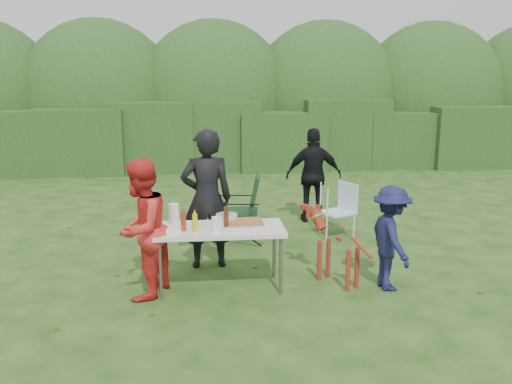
{
  "coord_description": "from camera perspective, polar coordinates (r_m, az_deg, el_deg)",
  "views": [
    {
      "loc": [
        -0.4,
        -6.12,
        2.51
      ],
      "look_at": [
        0.29,
        0.65,
        1.0
      ],
      "focal_mm": 38.0,
      "sensor_mm": 36.0,
      "label": 1
    }
  ],
  "objects": [
    {
      "name": "focaccia_bread",
      "position": [
        6.43,
        -1.2,
        -3.12
      ],
      "size": [
        0.4,
        0.26,
        0.04
      ],
      "primitive_type": "cube",
      "color": "#A06334",
      "rests_on": "food_tray"
    },
    {
      "name": "camping_chair",
      "position": [
        8.14,
        -1.81,
        -1.7
      ],
      "size": [
        0.71,
        0.71,
        1.03
      ],
      "primitive_type": null,
      "rotation": [
        0.0,
        0.0,
        3.03
      ],
      "color": "#17371D",
      "rests_on": "ground"
    },
    {
      "name": "beer_bottle",
      "position": [
        6.33,
        -3.16,
        -2.63
      ],
      "size": [
        0.06,
        0.06,
        0.24
      ],
      "primitive_type": "cylinder",
      "color": "#47230F",
      "rests_on": "folding_table"
    },
    {
      "name": "child",
      "position": [
        6.52,
        14.0,
        -4.73
      ],
      "size": [
        0.52,
        0.83,
        1.24
      ],
      "primitive_type": "imported",
      "rotation": [
        0.0,
        0.0,
        1.65
      ],
      "color": "#161841",
      "rests_on": "ground"
    },
    {
      "name": "plate_stack",
      "position": [
        6.22,
        -8.95,
        -3.94
      ],
      "size": [
        0.24,
        0.24,
        0.05
      ],
      "primitive_type": "cylinder",
      "color": "white",
      "rests_on": "folding_table"
    },
    {
      "name": "ground",
      "position": [
        6.63,
        -1.93,
        -9.75
      ],
      "size": [
        80.0,
        80.0,
        0.0
      ],
      "primitive_type": "plane",
      "color": "#1E4211"
    },
    {
      "name": "folding_table",
      "position": [
        6.35,
        -3.83,
        -4.21
      ],
      "size": [
        1.5,
        0.7,
        0.74
      ],
      "color": "silver",
      "rests_on": "ground"
    },
    {
      "name": "person_red_jacket",
      "position": [
        6.2,
        -11.99,
        -3.86
      ],
      "size": [
        0.84,
        0.94,
        1.59
      ],
      "primitive_type": "imported",
      "rotation": [
        0.0,
        0.0,
        -1.94
      ],
      "color": "red",
      "rests_on": "ground"
    },
    {
      "name": "hedge_row",
      "position": [
        14.23,
        -4.17,
        5.76
      ],
      "size": [
        22.0,
        1.4,
        1.7
      ],
      "primitive_type": "cube",
      "color": "#23471C",
      "rests_on": "ground"
    },
    {
      "name": "ketchup_bottle",
      "position": [
        6.21,
        -7.65,
        -3.1
      ],
      "size": [
        0.06,
        0.06,
        0.22
      ],
      "primitive_type": "cylinder",
      "color": "maroon",
      "rests_on": "folding_table"
    },
    {
      "name": "lawn_chair",
      "position": [
        8.48,
        8.52,
        -1.9
      ],
      "size": [
        0.67,
        0.67,
        0.84
      ],
      "primitive_type": null,
      "rotation": [
        0.0,
        0.0,
        3.6
      ],
      "color": "#6CC9EA",
      "rests_on": "ground"
    },
    {
      "name": "cup_stack",
      "position": [
        6.12,
        -4.32,
        -3.45
      ],
      "size": [
        0.08,
        0.08,
        0.18
      ],
      "primitive_type": "cylinder",
      "color": "white",
      "rests_on": "folding_table"
    },
    {
      "name": "pasta_bowl",
      "position": [
        6.54,
        -3.1,
        -2.76
      ],
      "size": [
        0.26,
        0.26,
        0.1
      ],
      "primitive_type": "cylinder",
      "color": "silver",
      "rests_on": "folding_table"
    },
    {
      "name": "person_cook",
      "position": [
        7.01,
        -5.21,
        -0.73
      ],
      "size": [
        0.7,
        0.5,
        1.82
      ],
      "primitive_type": "imported",
      "rotation": [
        0.0,
        0.0,
        3.24
      ],
      "color": "black",
      "rests_on": "ground"
    },
    {
      "name": "person_black_puffy",
      "position": [
        9.22,
        6.09,
        1.75
      ],
      "size": [
        0.97,
        0.46,
        1.6
      ],
      "primitive_type": "imported",
      "rotation": [
        0.0,
        0.0,
        3.07
      ],
      "color": "black",
      "rests_on": "ground"
    },
    {
      "name": "paper_towel_roll",
      "position": [
        6.45,
        -8.63,
        -2.36
      ],
      "size": [
        0.12,
        0.12,
        0.26
      ],
      "primitive_type": "cylinder",
      "color": "white",
      "rests_on": "folding_table"
    },
    {
      "name": "dog",
      "position": [
        6.59,
        8.65,
        -5.99
      ],
      "size": [
        0.82,
        0.96,
        0.87
      ],
      "primitive_type": null,
      "rotation": [
        0.0,
        0.0,
        2.16
      ],
      "color": "maroon",
      "rests_on": "ground"
    },
    {
      "name": "shrub_backdrop",
      "position": [
        15.75,
        -4.39,
        9.14
      ],
      "size": [
        20.0,
        2.6,
        3.2
      ],
      "primitive_type": "ellipsoid",
      "color": "#3D6628",
      "rests_on": "ground"
    },
    {
      "name": "mustard_bottle",
      "position": [
        6.19,
        -6.45,
        -3.23
      ],
      "size": [
        0.06,
        0.06,
        0.2
      ],
      "primitive_type": "cylinder",
      "color": "gold",
      "rests_on": "folding_table"
    },
    {
      "name": "food_tray",
      "position": [
        6.44,
        -1.2,
        -3.36
      ],
      "size": [
        0.45,
        0.3,
        0.02
      ],
      "primitive_type": "cube",
      "color": "#B7B7BA",
      "rests_on": "folding_table"
    }
  ]
}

